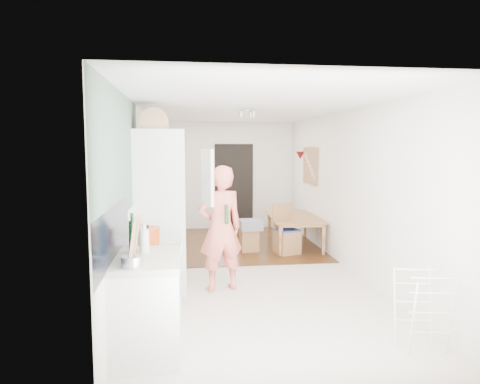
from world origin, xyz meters
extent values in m
cube|color=beige|center=(0.00, 0.00, 0.00)|extent=(3.20, 7.00, 0.01)
cube|color=#542E10|center=(0.00, 1.85, 0.01)|extent=(3.20, 3.30, 0.01)
cube|color=slate|center=(-1.59, -2.00, 1.85)|extent=(0.02, 3.00, 1.30)
cube|color=black|center=(-1.59, -2.55, 1.15)|extent=(0.02, 1.90, 0.50)
cube|color=black|center=(0.20, 3.48, 1.00)|extent=(0.90, 0.04, 2.00)
cube|color=white|center=(-1.30, -2.55, 0.43)|extent=(0.60, 0.90, 0.86)
cube|color=beige|center=(-1.30, -2.55, 0.89)|extent=(0.62, 0.92, 0.06)
cube|color=white|center=(-1.30, -1.80, 0.44)|extent=(0.60, 0.60, 0.88)
cube|color=silver|center=(-1.30, -1.80, 0.90)|extent=(0.60, 0.60, 0.04)
cube|color=white|center=(-1.27, -0.78, 1.07)|extent=(0.66, 0.66, 2.15)
cube|color=white|center=(-0.66, -1.08, 1.55)|extent=(0.14, 0.56, 0.70)
cube|color=white|center=(-0.96, -0.78, 1.55)|extent=(0.02, 0.52, 0.66)
cube|color=tan|center=(1.58, 1.90, 1.55)|extent=(0.03, 0.90, 0.70)
cube|color=#AF7C45|center=(1.57, 1.90, 1.55)|extent=(0.00, 0.94, 0.74)
cone|color=#6A090C|center=(1.54, 2.55, 1.75)|extent=(0.18, 0.18, 0.16)
imported|color=#F17261|center=(-0.48, -0.87, 0.99)|extent=(0.83, 0.65, 1.99)
imported|color=#AF7C45|center=(1.19, 1.50, 0.25)|extent=(0.89, 1.48, 0.50)
cube|color=gray|center=(0.25, 1.18, 0.50)|extent=(0.42, 0.42, 0.18)
cylinder|color=#C13B0F|center=(-1.35, -1.95, 1.00)|extent=(0.32, 0.32, 0.16)
cylinder|color=silver|center=(-1.39, -2.88, 0.97)|extent=(0.22, 0.22, 0.09)
cylinder|color=#154120|center=(-0.41, -1.07, 1.07)|extent=(0.05, 0.05, 0.25)
cylinder|color=#154120|center=(-1.45, -2.36, 1.07)|extent=(0.08, 0.08, 0.30)
cylinder|color=#154120|center=(-1.44, -2.46, 1.06)|extent=(0.07, 0.07, 0.29)
cylinder|color=silver|center=(-1.33, -2.41, 1.03)|extent=(0.12, 0.12, 0.22)
cylinder|color=tan|center=(-1.45, -2.18, 1.02)|extent=(0.07, 0.07, 0.20)
cylinder|color=tan|center=(-1.40, -2.10, 1.03)|extent=(0.07, 0.07, 0.22)
camera|label=1|loc=(-0.93, -6.50, 1.93)|focal=32.00mm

